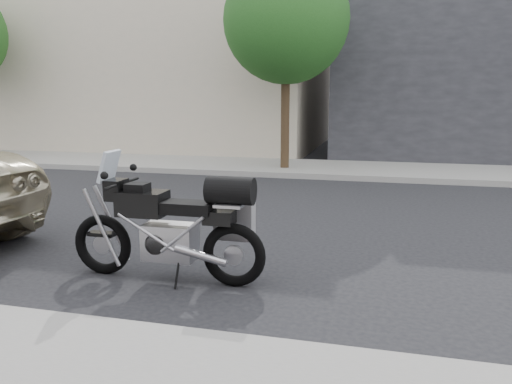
{
  "coord_description": "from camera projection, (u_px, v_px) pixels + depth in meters",
  "views": [
    {
      "loc": [
        -0.65,
        7.8,
        2.14
      ],
      "look_at": [
        0.93,
        1.55,
        0.9
      ],
      "focal_mm": 35.0,
      "sensor_mm": 36.0,
      "label": 1
    }
  ],
  "objects": [
    {
      "name": "street_tree_mid",
      "position": [
        286.0,
        20.0,
        13.4
      ],
      "size": [
        3.4,
        3.4,
        5.7
      ],
      "color": "#3C2B1B",
      "rests_on": "far_sidewalk"
    },
    {
      "name": "ground",
      "position": [
        336.0,
        232.0,
        7.99
      ],
      "size": [
        120.0,
        120.0,
        0.0
      ],
      "primitive_type": "plane",
      "color": "black",
      "rests_on": "ground"
    },
    {
      "name": "far_building_cream",
      "position": [
        163.0,
        54.0,
        22.24
      ],
      "size": [
        14.0,
        11.0,
        8.0
      ],
      "color": "beige",
      "rests_on": "ground"
    },
    {
      "name": "motorcycle",
      "position": [
        179.0,
        226.0,
        5.8
      ],
      "size": [
        2.41,
        0.78,
        1.53
      ],
      "rotation": [
        0.0,
        0.0,
        -0.0
      ],
      "color": "black",
      "rests_on": "ground"
    },
    {
      "name": "far_sidewalk",
      "position": [
        357.0,
        170.0,
        14.16
      ],
      "size": [
        44.0,
        3.0,
        0.15
      ],
      "primitive_type": "cube",
      "color": "gray",
      "rests_on": "ground"
    }
  ]
}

